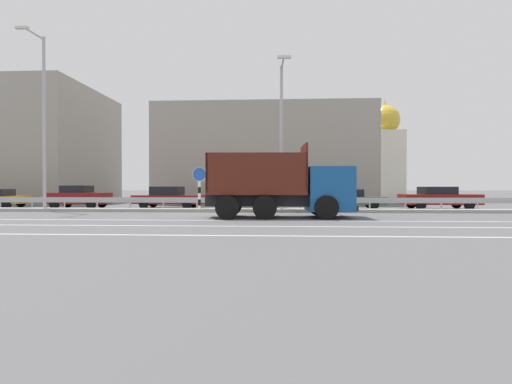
{
  "coord_description": "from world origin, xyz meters",
  "views": [
    {
      "loc": [
        3.86,
        -20.21,
        1.39
      ],
      "look_at": [
        2.71,
        0.14,
        1.15
      ],
      "focal_mm": 28.0,
      "sensor_mm": 36.0,
      "label": 1
    }
  ],
  "objects_px": {
    "street_lamp_1": "(43,116)",
    "parked_car_4": "(169,197)",
    "parked_car_3": "(78,197)",
    "parked_car_5": "(248,197)",
    "church_tower": "(385,154)",
    "street_lamp_2": "(282,130)",
    "parked_car_7": "(439,198)",
    "dump_truck": "(296,191)",
    "median_road_sign": "(199,188)",
    "parked_car_6": "(350,199)"
  },
  "relations": [
    {
      "from": "parked_car_7",
      "to": "church_tower",
      "type": "height_order",
      "value": "church_tower"
    },
    {
      "from": "church_tower",
      "to": "dump_truck",
      "type": "bearing_deg",
      "value": -112.5
    },
    {
      "from": "dump_truck",
      "to": "parked_car_3",
      "type": "bearing_deg",
      "value": -120.09
    },
    {
      "from": "parked_car_4",
      "to": "church_tower",
      "type": "bearing_deg",
      "value": 136.54
    },
    {
      "from": "church_tower",
      "to": "parked_car_7",
      "type": "bearing_deg",
      "value": -94.74
    },
    {
      "from": "parked_car_4",
      "to": "parked_car_5",
      "type": "height_order",
      "value": "parked_car_5"
    },
    {
      "from": "median_road_sign",
      "to": "parked_car_7",
      "type": "bearing_deg",
      "value": 13.54
    },
    {
      "from": "street_lamp_2",
      "to": "parked_car_6",
      "type": "bearing_deg",
      "value": 40.48
    },
    {
      "from": "parked_car_3",
      "to": "parked_car_6",
      "type": "relative_size",
      "value": 0.89
    },
    {
      "from": "dump_truck",
      "to": "parked_car_6",
      "type": "height_order",
      "value": "dump_truck"
    },
    {
      "from": "median_road_sign",
      "to": "parked_car_4",
      "type": "height_order",
      "value": "median_road_sign"
    },
    {
      "from": "street_lamp_2",
      "to": "parked_car_7",
      "type": "bearing_deg",
      "value": 20.81
    },
    {
      "from": "parked_car_4",
      "to": "parked_car_7",
      "type": "bearing_deg",
      "value": 91.32
    },
    {
      "from": "street_lamp_2",
      "to": "parked_car_4",
      "type": "distance_m",
      "value": 9.33
    },
    {
      "from": "parked_car_6",
      "to": "church_tower",
      "type": "xyz_separation_m",
      "value": [
        7.16,
        18.9,
        4.42
      ]
    },
    {
      "from": "median_road_sign",
      "to": "church_tower",
      "type": "relative_size",
      "value": 0.22
    },
    {
      "from": "parked_car_4",
      "to": "parked_car_3",
      "type": "bearing_deg",
      "value": -83.36
    },
    {
      "from": "dump_truck",
      "to": "street_lamp_2",
      "type": "relative_size",
      "value": 0.83
    },
    {
      "from": "median_road_sign",
      "to": "parked_car_6",
      "type": "xyz_separation_m",
      "value": [
        9.04,
        3.48,
        -0.7
      ]
    },
    {
      "from": "parked_car_3",
      "to": "parked_car_4",
      "type": "bearing_deg",
      "value": 94.28
    },
    {
      "from": "dump_truck",
      "to": "street_lamp_2",
      "type": "height_order",
      "value": "street_lamp_2"
    },
    {
      "from": "parked_car_6",
      "to": "parked_car_5",
      "type": "bearing_deg",
      "value": -89.62
    },
    {
      "from": "parked_car_6",
      "to": "median_road_sign",
      "type": "bearing_deg",
      "value": -65.13
    },
    {
      "from": "street_lamp_1",
      "to": "church_tower",
      "type": "bearing_deg",
      "value": 42.02
    },
    {
      "from": "parked_car_3",
      "to": "church_tower",
      "type": "bearing_deg",
      "value": 127.19
    },
    {
      "from": "parked_car_5",
      "to": "church_tower",
      "type": "height_order",
      "value": "church_tower"
    },
    {
      "from": "parked_car_7",
      "to": "dump_truck",
      "type": "bearing_deg",
      "value": -52.38
    },
    {
      "from": "parked_car_7",
      "to": "church_tower",
      "type": "relative_size",
      "value": 0.42
    },
    {
      "from": "parked_car_3",
      "to": "parked_car_7",
      "type": "distance_m",
      "value": 23.39
    },
    {
      "from": "street_lamp_1",
      "to": "parked_car_3",
      "type": "relative_size",
      "value": 2.56
    },
    {
      "from": "dump_truck",
      "to": "parked_car_7",
      "type": "xyz_separation_m",
      "value": [
        9.36,
        7.51,
        -0.49
      ]
    },
    {
      "from": "dump_truck",
      "to": "parked_car_4",
      "type": "xyz_separation_m",
      "value": [
        -8.09,
        7.77,
        -0.49
      ]
    },
    {
      "from": "street_lamp_1",
      "to": "church_tower",
      "type": "relative_size",
      "value": 0.89
    },
    {
      "from": "median_road_sign",
      "to": "church_tower",
      "type": "xyz_separation_m",
      "value": [
        16.2,
        22.38,
        3.72
      ]
    },
    {
      "from": "street_lamp_1",
      "to": "parked_car_5",
      "type": "height_order",
      "value": "street_lamp_1"
    },
    {
      "from": "parked_car_4",
      "to": "parked_car_6",
      "type": "xyz_separation_m",
      "value": [
        11.85,
        -0.31,
        -0.07
      ]
    },
    {
      "from": "median_road_sign",
      "to": "parked_car_3",
      "type": "relative_size",
      "value": 0.64
    },
    {
      "from": "dump_truck",
      "to": "church_tower",
      "type": "height_order",
      "value": "church_tower"
    },
    {
      "from": "parked_car_4",
      "to": "church_tower",
      "type": "height_order",
      "value": "church_tower"
    },
    {
      "from": "street_lamp_2",
      "to": "parked_car_5",
      "type": "relative_size",
      "value": 1.73
    },
    {
      "from": "dump_truck",
      "to": "parked_car_5",
      "type": "relative_size",
      "value": 1.44
    },
    {
      "from": "parked_car_5",
      "to": "parked_car_4",
      "type": "bearing_deg",
      "value": 87.59
    },
    {
      "from": "parked_car_3",
      "to": "parked_car_6",
      "type": "distance_m",
      "value": 17.79
    },
    {
      "from": "parked_car_6",
      "to": "parked_car_7",
      "type": "bearing_deg",
      "value": 94.35
    },
    {
      "from": "median_road_sign",
      "to": "parked_car_5",
      "type": "height_order",
      "value": "median_road_sign"
    },
    {
      "from": "parked_car_4",
      "to": "church_tower",
      "type": "xyz_separation_m",
      "value": [
        19.02,
        18.59,
        4.35
      ]
    },
    {
      "from": "parked_car_5",
      "to": "church_tower",
      "type": "distance_m",
      "value": 23.44
    },
    {
      "from": "street_lamp_1",
      "to": "parked_car_4",
      "type": "bearing_deg",
      "value": 33.59
    },
    {
      "from": "median_road_sign",
      "to": "parked_car_6",
      "type": "bearing_deg",
      "value": 21.03
    },
    {
      "from": "dump_truck",
      "to": "church_tower",
      "type": "distance_m",
      "value": 28.79
    }
  ]
}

